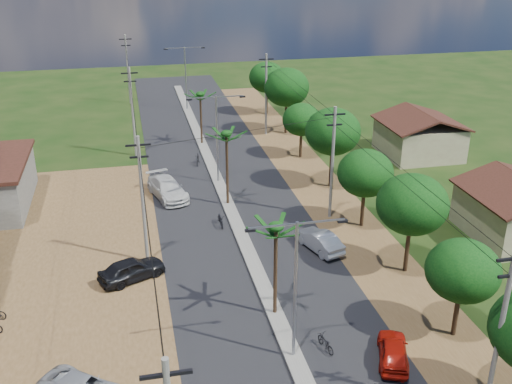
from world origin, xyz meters
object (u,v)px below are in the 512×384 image
Objects in this scene: car_silver_mid at (319,241)px; car_white_far at (167,189)px; car_red_near at (393,351)px; car_parked_dark at (132,270)px; moto_rider_east at (326,343)px.

car_silver_mid is 0.77× the size of car_white_far.
car_red_near is 25.91m from car_white_far.
car_white_far is at bearing -67.44° from car_silver_mid.
car_white_far is at bearing -39.13° from car_parked_dark.
car_white_far reaches higher than car_red_near.
car_silver_mid is at bearing -65.69° from car_white_far.
car_silver_mid is at bearing -118.65° from moto_rider_east.
car_white_far is at bearing -85.99° from moto_rider_east.
car_red_near is 3.56m from moto_rider_east.
car_parked_dark is at bearing -12.10° from car_silver_mid.
moto_rider_east is (-3.13, -10.77, -0.29)m from car_silver_mid.
car_silver_mid reaches higher than car_red_near.
car_parked_dark reaches higher than car_red_near.
car_parked_dark is at bearing -56.23° from moto_rider_east.
car_red_near is 0.87× the size of car_parked_dark.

